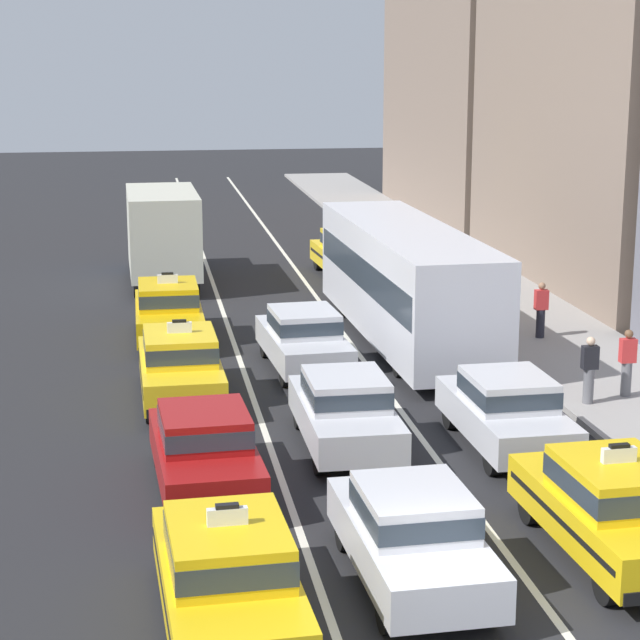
{
  "coord_description": "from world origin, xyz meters",
  "views": [
    {
      "loc": [
        -4.15,
        -13.67,
        8.03
      ],
      "look_at": [
        0.33,
        14.75,
        1.3
      ],
      "focal_mm": 65.92,
      "sensor_mm": 36.0,
      "label": 1
    }
  ],
  "objects_px": {
    "sedan_center_second": "(345,409)",
    "pedestrian_near_crosswalk": "(589,370)",
    "sedan_left_second": "(205,447)",
    "pedestrian_mid_block": "(541,310)",
    "sedan_right_second": "(507,409)",
    "bus_right_third": "(405,278)",
    "taxi_right_nearest": "(613,506)",
    "pedestrian_by_storefront": "(627,363)",
    "taxi_left_third": "(180,364)",
    "sedan_center_third": "(304,338)",
    "taxi_left_nearest": "(228,574)",
    "box_truck_left_fifth": "(162,232)",
    "taxi_left_fourth": "(168,310)",
    "taxi_right_fourth": "(348,253)",
    "sedan_center_nearest": "(412,533)"
  },
  "relations": [
    {
      "from": "sedan_center_nearest",
      "to": "taxi_right_fourth",
      "type": "bearing_deg",
      "value": 82.0
    },
    {
      "from": "taxi_left_nearest",
      "to": "bus_right_third",
      "type": "distance_m",
      "value": 16.98
    },
    {
      "from": "taxi_left_nearest",
      "to": "taxi_right_nearest",
      "type": "distance_m",
      "value": 6.44
    },
    {
      "from": "taxi_left_nearest",
      "to": "pedestrian_by_storefront",
      "type": "distance_m",
      "value": 13.76
    },
    {
      "from": "box_truck_left_fifth",
      "to": "sedan_center_second",
      "type": "bearing_deg",
      "value": -79.96
    },
    {
      "from": "taxi_left_nearest",
      "to": "taxi_left_third",
      "type": "bearing_deg",
      "value": 91.01
    },
    {
      "from": "sedan_left_second",
      "to": "taxi_right_nearest",
      "type": "distance_m",
      "value": 7.38
    },
    {
      "from": "box_truck_left_fifth",
      "to": "taxi_left_nearest",
      "type": "bearing_deg",
      "value": -89.51
    },
    {
      "from": "bus_right_third",
      "to": "pedestrian_mid_block",
      "type": "distance_m",
      "value": 3.86
    },
    {
      "from": "sedan_right_second",
      "to": "sedan_center_second",
      "type": "bearing_deg",
      "value": 170.9
    },
    {
      "from": "sedan_center_second",
      "to": "taxi_right_fourth",
      "type": "bearing_deg",
      "value": 79.54
    },
    {
      "from": "taxi_left_fourth",
      "to": "pedestrian_mid_block",
      "type": "distance_m",
      "value": 10.32
    },
    {
      "from": "pedestrian_near_crosswalk",
      "to": "taxi_left_nearest",
      "type": "bearing_deg",
      "value": -134.27
    },
    {
      "from": "sedan_center_third",
      "to": "taxi_left_nearest",
      "type": "bearing_deg",
      "value": -102.61
    },
    {
      "from": "sedan_left_second",
      "to": "pedestrian_mid_block",
      "type": "xyz_separation_m",
      "value": [
        9.86,
        9.73,
        0.09
      ]
    },
    {
      "from": "taxi_left_fourth",
      "to": "pedestrian_near_crosswalk",
      "type": "relative_size",
      "value": 2.95
    },
    {
      "from": "taxi_left_fourth",
      "to": "sedan_center_second",
      "type": "relative_size",
      "value": 1.06
    },
    {
      "from": "sedan_center_second",
      "to": "pedestrian_near_crosswalk",
      "type": "xyz_separation_m",
      "value": [
        5.89,
        1.75,
        0.08
      ]
    },
    {
      "from": "box_truck_left_fifth",
      "to": "taxi_right_nearest",
      "type": "height_order",
      "value": "box_truck_left_fifth"
    },
    {
      "from": "sedan_right_second",
      "to": "bus_right_third",
      "type": "bearing_deg",
      "value": 90.29
    },
    {
      "from": "pedestrian_by_storefront",
      "to": "taxi_left_third",
      "type": "bearing_deg",
      "value": 170.65
    },
    {
      "from": "taxi_right_nearest",
      "to": "box_truck_left_fifth",
      "type": "bearing_deg",
      "value": 105.18
    },
    {
      "from": "box_truck_left_fifth",
      "to": "sedan_center_second",
      "type": "relative_size",
      "value": 1.63
    },
    {
      "from": "sedan_left_second",
      "to": "pedestrian_near_crosswalk",
      "type": "relative_size",
      "value": 2.83
    },
    {
      "from": "box_truck_left_fifth",
      "to": "sedan_center_nearest",
      "type": "distance_m",
      "value": 24.56
    },
    {
      "from": "sedan_right_second",
      "to": "sedan_left_second",
      "type": "bearing_deg",
      "value": -167.3
    },
    {
      "from": "sedan_center_second",
      "to": "taxi_left_third",
      "type": "bearing_deg",
      "value": 129.6
    },
    {
      "from": "box_truck_left_fifth",
      "to": "bus_right_third",
      "type": "xyz_separation_m",
      "value": [
        6.39,
        -9.61,
        0.04
      ]
    },
    {
      "from": "sedan_left_second",
      "to": "taxi_right_nearest",
      "type": "height_order",
      "value": "taxi_right_nearest"
    },
    {
      "from": "taxi_right_nearest",
      "to": "pedestrian_by_storefront",
      "type": "xyz_separation_m",
      "value": [
        3.68,
        8.0,
        0.06
      ]
    },
    {
      "from": "taxi_left_fourth",
      "to": "sedan_center_nearest",
      "type": "relative_size",
      "value": 1.05
    },
    {
      "from": "taxi_left_third",
      "to": "taxi_right_fourth",
      "type": "bearing_deg",
      "value": 65.3
    },
    {
      "from": "sedan_right_second",
      "to": "taxi_right_fourth",
      "type": "xyz_separation_m",
      "value": [
        0.08,
        18.46,
        0.03
      ]
    },
    {
      "from": "bus_right_third",
      "to": "sedan_center_nearest",
      "type": "bearing_deg",
      "value": -102.56
    },
    {
      "from": "sedan_center_nearest",
      "to": "taxi_right_nearest",
      "type": "height_order",
      "value": "taxi_right_nearest"
    },
    {
      "from": "taxi_left_third",
      "to": "sedan_center_third",
      "type": "height_order",
      "value": "taxi_left_third"
    },
    {
      "from": "taxi_right_fourth",
      "to": "pedestrian_near_crosswalk",
      "type": "bearing_deg",
      "value": -80.94
    },
    {
      "from": "taxi_left_fourth",
      "to": "pedestrian_by_storefront",
      "type": "height_order",
      "value": "taxi_left_fourth"
    },
    {
      "from": "sedan_center_second",
      "to": "sedan_center_nearest",
      "type": "bearing_deg",
      "value": -90.85
    },
    {
      "from": "sedan_center_nearest",
      "to": "pedestrian_mid_block",
      "type": "height_order",
      "value": "pedestrian_mid_block"
    },
    {
      "from": "sedan_left_second",
      "to": "sedan_right_second",
      "type": "height_order",
      "value": "same"
    },
    {
      "from": "sedan_center_third",
      "to": "sedan_right_second",
      "type": "xyz_separation_m",
      "value": [
        3.22,
        -6.56,
        0.0
      ]
    },
    {
      "from": "taxi_left_fourth",
      "to": "sedan_center_second",
      "type": "xyz_separation_m",
      "value": [
        3.26,
        -9.64,
        -0.03
      ]
    },
    {
      "from": "taxi_left_third",
      "to": "taxi_right_nearest",
      "type": "xyz_separation_m",
      "value": [
        6.46,
        -9.67,
        0.0
      ]
    },
    {
      "from": "pedestrian_by_storefront",
      "to": "bus_right_third",
      "type": "bearing_deg",
      "value": 121.03
    },
    {
      "from": "taxi_right_nearest",
      "to": "pedestrian_mid_block",
      "type": "distance_m",
      "value": 14.12
    },
    {
      "from": "sedan_left_second",
      "to": "sedan_center_third",
      "type": "xyz_separation_m",
      "value": [
        2.98,
        7.96,
        0.0
      ]
    },
    {
      "from": "pedestrian_by_storefront",
      "to": "pedestrian_mid_block",
      "type": "bearing_deg",
      "value": 90.8
    },
    {
      "from": "sedan_left_second",
      "to": "taxi_left_third",
      "type": "xyz_separation_m",
      "value": [
        -0.21,
        5.75,
        0.03
      ]
    },
    {
      "from": "taxi_left_fourth",
      "to": "bus_right_third",
      "type": "height_order",
      "value": "bus_right_third"
    }
  ]
}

